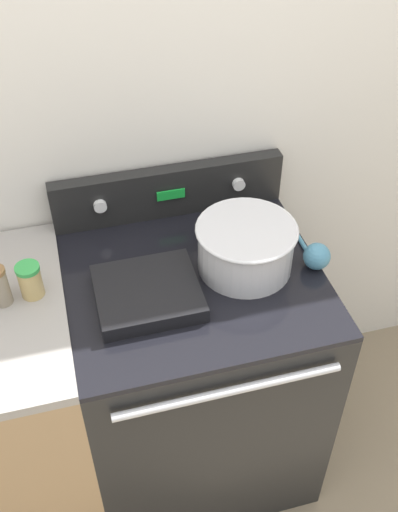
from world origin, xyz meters
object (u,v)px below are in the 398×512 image
Objects in this scene: mixing_bowl at (246,245)px; casserole_dish at (148,292)px; ladle at (315,255)px; spice_jar_green_cap at (30,280)px.

casserole_dish is (-0.30, -0.06, -0.06)m from mixing_bowl.
ladle is at bearing 1.35° from casserole_dish.
spice_jar_green_cap is at bearing 163.33° from casserole_dish.
mixing_bowl is 2.84× the size of spice_jar_green_cap.
mixing_bowl is at bearing 166.99° from ladle.
spice_jar_green_cap is (-0.61, 0.03, -0.02)m from mixing_bowl.
casserole_dish is at bearing -169.03° from mixing_bowl.
mixing_bowl is 1.12× the size of ladle.
ladle is (0.51, 0.01, 0.01)m from casserole_dish.
casserole_dish is 0.51m from ladle.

